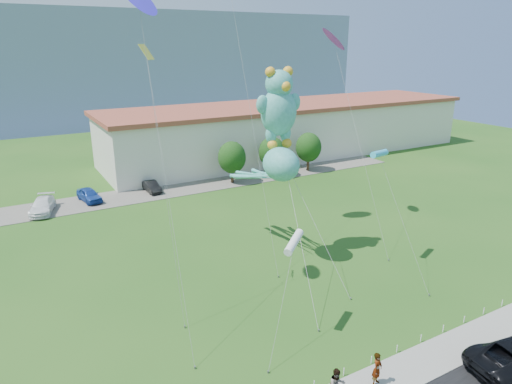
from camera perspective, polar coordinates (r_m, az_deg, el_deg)
ground at (r=28.52m, az=10.74°, el=-19.51°), size 160.00×160.00×0.00m
parking_strip at (r=56.67m, az=-12.50°, el=-0.04°), size 70.00×6.00×0.06m
hill_ridge at (r=137.72m, az=-24.01°, el=14.63°), size 160.00×50.00×25.00m
warehouse at (r=74.64m, az=4.58°, el=7.91°), size 61.00×15.00×8.20m
rope_fence at (r=27.62m, az=12.61°, el=-20.43°), size 26.05×0.05×0.50m
tree_near at (r=58.40m, az=-3.03°, el=4.34°), size 3.60×3.60×5.47m
tree_mid at (r=61.24m, az=2.01°, el=5.00°), size 3.60×3.60×5.47m
tree_far at (r=64.51m, az=6.58°, el=5.57°), size 3.60×3.60×5.47m
pedestrian_left at (r=26.37m, az=14.91°, el=-20.58°), size 0.81×0.69×1.87m
parked_car_white at (r=53.62m, az=-25.14°, el=-1.55°), size 3.46×5.52×1.49m
parked_car_blue at (r=55.35m, az=-20.13°, el=-0.34°), size 2.52×4.58×1.47m
parked_car_black at (r=56.79m, az=-12.93°, el=0.68°), size 1.53×3.94×1.28m
octopus_kite at (r=36.89m, az=2.06°, el=2.78°), size 4.55×16.40×9.60m
teddy_bear_kite at (r=36.25m, az=2.87°, el=10.68°), size 3.98×10.40×15.59m
small_kite_cyan at (r=36.43m, az=15.22°, el=4.51°), size 0.50×7.42×9.61m
small_kite_purple at (r=44.38m, az=9.88°, el=17.71°), size 2.38×11.15×18.29m
small_kite_yellow at (r=28.99m, az=-12.78°, el=11.90°), size 1.86×9.54×17.18m
small_kite_white at (r=27.21m, az=4.74°, el=-6.36°), size 3.64×3.87×6.50m
small_kite_blue at (r=29.89m, az=-14.33°, el=21.48°), size 1.80×5.59×20.49m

